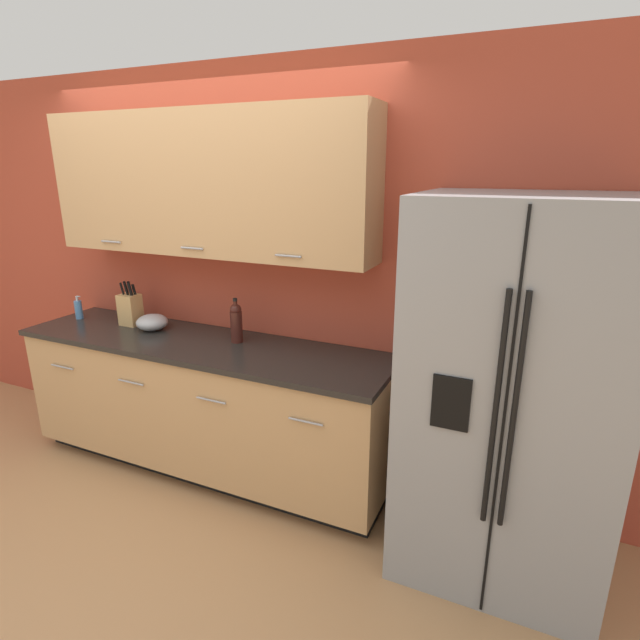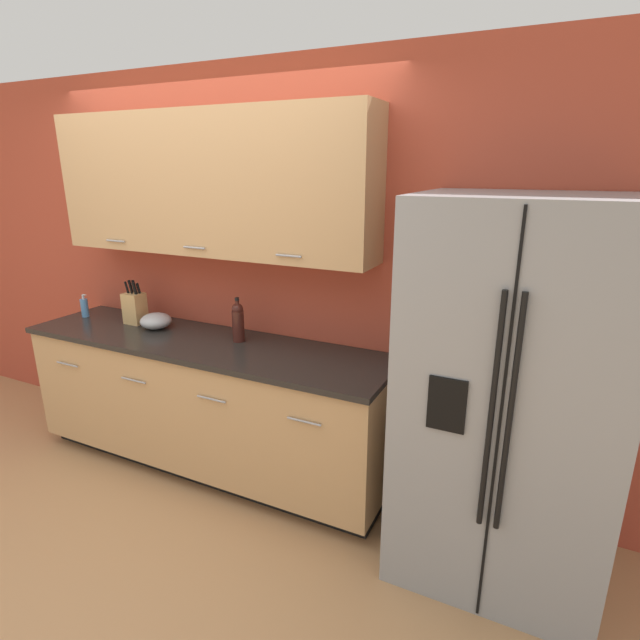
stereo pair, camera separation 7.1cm
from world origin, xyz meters
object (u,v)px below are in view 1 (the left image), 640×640
Objects in this scene: refrigerator at (510,395)px; knife_block at (130,309)px; wine_bottle at (236,322)px; mixing_bowl at (152,322)px; soap_dispenser at (79,309)px.

knife_block is at bearing 176.23° from refrigerator.
mixing_bowl is at bearing -177.27° from wine_bottle.
mixing_bowl is (0.68, 0.01, -0.02)m from soap_dispenser.
soap_dispenser is (-0.46, -0.05, -0.05)m from knife_block.
wine_bottle is 0.67m from mixing_bowl.
soap_dispenser is at bearing 177.70° from refrigerator.
knife_block is (-2.54, 0.17, 0.09)m from refrigerator.
knife_block reaches higher than mixing_bowl.
wine_bottle is (-1.65, 0.17, 0.11)m from refrigerator.
refrigerator is at bearing -3.31° from mixing_bowl.
refrigerator is at bearing -2.30° from soap_dispenser.
mixing_bowl is (-2.32, 0.13, 0.03)m from refrigerator.
knife_block is 1.47× the size of mixing_bowl.
refrigerator is 6.04× the size of knife_block.
soap_dispenser is (-3.00, 0.12, 0.04)m from refrigerator.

